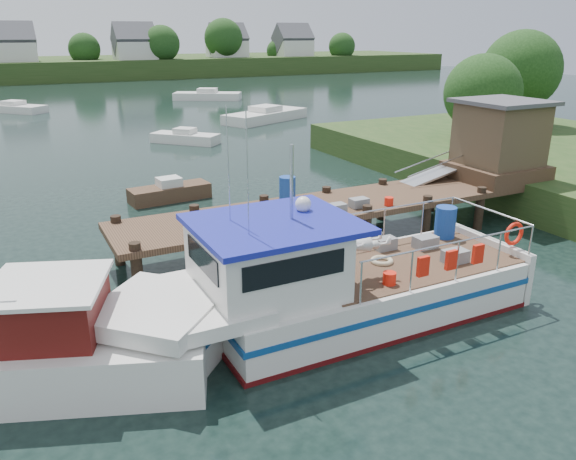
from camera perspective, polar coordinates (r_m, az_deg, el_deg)
name	(u,v)px	position (r m, az deg, el deg)	size (l,w,h in m)	color
ground_plane	(294,249)	(18.94, 0.63, -1.90)	(160.00, 160.00, 0.00)	black
far_shore	(50,65)	(98.44, -23.07, 15.20)	(140.00, 42.55, 9.22)	#2E451C
dock	(448,164)	(21.96, 15.98, 6.47)	(16.60, 3.00, 4.78)	#4B3323
lobster_boat	(319,289)	(13.73, 3.21, -6.05)	(11.53, 3.49, 5.48)	silver
work_boat	(6,351)	(13.08, -26.76, -10.95)	(8.71, 5.18, 4.66)	silver
moored_rowboat	(170,192)	(24.86, -11.93, 3.82)	(3.54, 1.48, 1.00)	#4B3323
moored_far	(207,95)	(62.73, -8.18, 13.38)	(7.33, 5.64, 1.20)	silver
moored_b	(185,137)	(37.91, -10.40, 9.23)	(4.18, 4.29, 0.99)	silver
moored_c	(266,115)	(46.92, -2.29, 11.56)	(8.21, 5.65, 1.23)	silver
moored_d	(14,108)	(57.87, -26.08, 11.08)	(5.66, 5.92, 1.04)	silver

